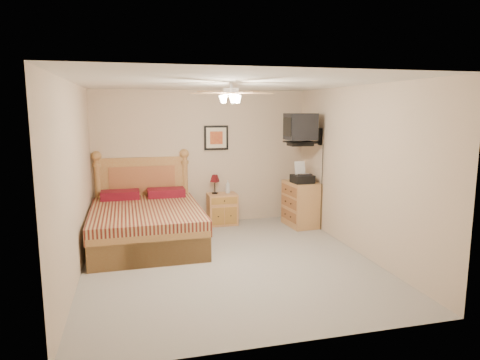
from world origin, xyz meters
name	(u,v)px	position (x,y,z in m)	size (l,w,h in m)	color
floor	(229,262)	(0.00, 0.00, 0.00)	(4.50, 4.50, 0.00)	gray
ceiling	(228,83)	(0.00, 0.00, 2.50)	(4.00, 4.50, 0.04)	white
wall_back	(202,158)	(0.00, 2.25, 1.25)	(4.00, 0.04, 2.50)	#C7AE92
wall_front	(284,213)	(0.00, -2.25, 1.25)	(4.00, 0.04, 2.50)	#C7AE92
wall_left	(74,181)	(-2.00, 0.00, 1.25)	(0.04, 4.50, 2.50)	#C7AE92
wall_right	(359,170)	(2.00, 0.00, 1.25)	(0.04, 4.50, 2.50)	#C7AE92
bed	(146,201)	(-1.10, 1.12, 0.71)	(1.68, 2.21, 1.43)	#AD6A37
nightstand	(222,209)	(0.33, 2.00, 0.29)	(0.54, 0.40, 0.58)	#B97947
table_lamp	(215,184)	(0.21, 2.08, 0.76)	(0.19, 0.19, 0.36)	#540D12
lotion_bottle	(228,187)	(0.45, 2.05, 0.71)	(0.09, 0.10, 0.25)	silver
framed_picture	(216,138)	(0.27, 2.23, 1.62)	(0.46, 0.04, 0.46)	black
dresser	(301,204)	(1.73, 1.54, 0.42)	(0.49, 0.70, 0.83)	#AF7644
fax_machine	(302,172)	(1.70, 1.43, 1.02)	(0.36, 0.38, 0.38)	black
magazine_lower	(295,179)	(1.72, 1.83, 0.84)	(0.18, 0.24, 0.02)	#B6AA95
magazine_upper	(295,177)	(1.73, 1.85, 0.86)	(0.19, 0.25, 0.02)	gray
wall_tv	(308,129)	(1.75, 1.34, 1.81)	(0.56, 0.46, 0.58)	black
ceiling_fan	(231,93)	(0.00, -0.20, 2.36)	(1.14, 1.14, 0.28)	white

